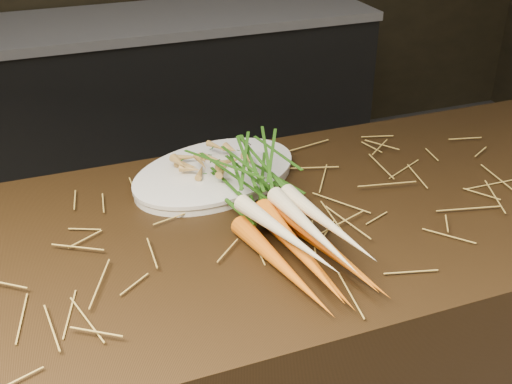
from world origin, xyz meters
TOP-DOWN VIEW (x-y plane):
  - back_counter at (0.30, 2.18)m, footprint 1.82×0.62m
  - straw_bedding at (0.00, 0.30)m, footprint 1.40×0.60m
  - root_veg_bunch at (-0.00, 0.28)m, footprint 0.22×0.56m
  - serving_platter at (-0.04, 0.50)m, footprint 0.45×0.38m
  - roasted_veg_heap at (-0.04, 0.50)m, footprint 0.22×0.19m
  - serving_fork at (0.10, 0.53)m, footprint 0.03×0.15m

SIDE VIEW (x-z plane):
  - back_counter at x=0.30m, z-range 0.00..0.84m
  - straw_bedding at x=0.00m, z-range 0.90..0.92m
  - serving_platter at x=-0.04m, z-range 0.90..0.92m
  - serving_fork at x=0.10m, z-range 0.92..0.92m
  - roasted_veg_heap at x=-0.04m, z-range 0.92..0.96m
  - root_veg_bunch at x=0.00m, z-range 0.90..1.00m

